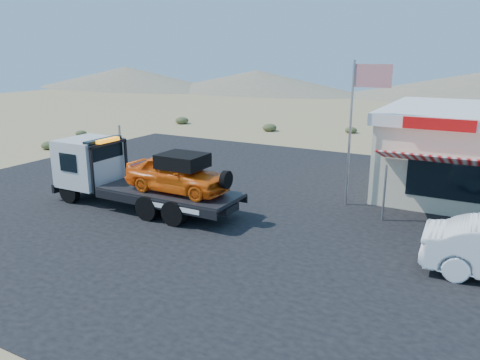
{
  "coord_description": "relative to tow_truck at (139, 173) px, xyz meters",
  "views": [
    {
      "loc": [
        9.87,
        -14.32,
        6.31
      ],
      "look_at": [
        1.43,
        1.08,
        1.5
      ],
      "focal_mm": 35.0,
      "sensor_mm": 36.0,
      "label": 1
    }
  ],
  "objects": [
    {
      "name": "flagpole",
      "position": [
        7.68,
        4.47,
        2.27
      ],
      "size": [
        1.55,
        0.1,
        6.0
      ],
      "color": "#99999E",
      "rests_on": "asphalt_lot"
    },
    {
      "name": "ground",
      "position": [
        2.74,
        -0.03,
        -1.5
      ],
      "size": [
        120.0,
        120.0,
        0.0
      ],
      "primitive_type": "plane",
      "color": "#988356",
      "rests_on": "ground"
    },
    {
      "name": "distant_hills",
      "position": [
        -7.03,
        55.11,
        0.39
      ],
      "size": [
        126.0,
        48.0,
        4.2
      ],
      "color": "#726B59",
      "rests_on": "ground"
    },
    {
      "name": "asphalt_lot",
      "position": [
        4.74,
        2.97,
        -1.49
      ],
      "size": [
        32.0,
        24.0,
        0.02
      ],
      "primitive_type": "cube",
      "color": "black",
      "rests_on": "ground"
    },
    {
      "name": "desert_scrub",
      "position": [
        -11.62,
        8.59,
        -1.2
      ],
      "size": [
        22.98,
        33.96,
        0.69
      ],
      "color": "#3A4123",
      "rests_on": "ground"
    },
    {
      "name": "tow_truck",
      "position": [
        0.0,
        0.0,
        0.0
      ],
      "size": [
        8.32,
        2.47,
        2.78
      ],
      "color": "black",
      "rests_on": "asphalt_lot"
    }
  ]
}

